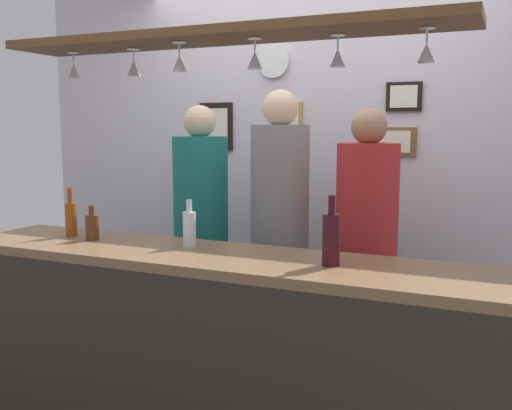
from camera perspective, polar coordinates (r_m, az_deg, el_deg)
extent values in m
cube|color=silver|center=(3.94, 5.93, 3.95)|extent=(4.40, 0.06, 2.60)
cube|color=brown|center=(2.66, -3.96, -5.33)|extent=(2.70, 0.55, 0.04)
cube|color=#2D2823|center=(2.61, -6.59, -17.03)|extent=(2.65, 0.04, 0.93)
cube|color=brown|center=(2.67, -3.64, 16.46)|extent=(2.20, 0.36, 0.04)
cylinder|color=silver|center=(3.20, -17.73, 14.23)|extent=(0.06, 0.06, 0.00)
cylinder|color=silver|center=(3.20, -17.70, 13.74)|extent=(0.01, 0.01, 0.06)
cone|color=silver|center=(3.19, -17.66, 12.58)|extent=(0.07, 0.07, 0.08)
cylinder|color=silver|center=(2.99, -12.10, 14.90)|extent=(0.06, 0.06, 0.00)
cylinder|color=silver|center=(2.99, -12.09, 14.38)|extent=(0.01, 0.01, 0.06)
cone|color=silver|center=(2.98, -12.05, 13.14)|extent=(0.07, 0.07, 0.08)
cylinder|color=silver|center=(2.72, -7.66, 15.72)|extent=(0.06, 0.06, 0.00)
cylinder|color=silver|center=(2.72, -7.65, 15.15)|extent=(0.01, 0.01, 0.06)
cone|color=silver|center=(2.71, -7.62, 13.79)|extent=(0.07, 0.07, 0.08)
cylinder|color=silver|center=(2.58, -0.12, 16.23)|extent=(0.06, 0.06, 0.00)
cylinder|color=silver|center=(2.58, -0.12, 15.62)|extent=(0.01, 0.01, 0.06)
cone|color=silver|center=(2.57, -0.12, 14.19)|extent=(0.07, 0.07, 0.08)
cylinder|color=silver|center=(2.52, 8.16, 16.37)|extent=(0.06, 0.06, 0.00)
cylinder|color=silver|center=(2.51, 8.15, 15.75)|extent=(0.01, 0.01, 0.06)
cone|color=silver|center=(2.50, 8.12, 14.28)|extent=(0.07, 0.07, 0.08)
cylinder|color=silver|center=(2.42, 16.67, 16.49)|extent=(0.06, 0.06, 0.00)
cylinder|color=silver|center=(2.41, 16.64, 15.84)|extent=(0.01, 0.01, 0.06)
cone|color=silver|center=(2.41, 16.58, 14.31)|extent=(0.07, 0.07, 0.08)
cube|color=#2D334C|center=(3.73, -5.37, -10.37)|extent=(0.17, 0.18, 0.80)
cylinder|color=#1E7A75|center=(3.56, -5.53, 1.18)|extent=(0.34, 0.34, 0.70)
sphere|color=beige|center=(3.54, -5.62, 8.26)|extent=(0.20, 0.20, 0.20)
cube|color=#2D334C|center=(3.50, 2.32, -11.21)|extent=(0.17, 0.18, 0.84)
cylinder|color=gray|center=(3.33, 2.40, 1.69)|extent=(0.34, 0.34, 0.73)
sphere|color=beige|center=(3.31, 2.44, 9.61)|extent=(0.21, 0.21, 0.21)
cube|color=#2D334C|center=(3.37, 10.65, -12.61)|extent=(0.17, 0.18, 0.79)
cylinder|color=red|center=(3.19, 10.99, -0.10)|extent=(0.34, 0.34, 0.69)
sphere|color=#9E7556|center=(3.16, 11.19, 7.65)|extent=(0.20, 0.20, 0.20)
cylinder|color=#380F19|center=(2.43, 7.48, -3.45)|extent=(0.08, 0.08, 0.22)
cylinder|color=#380F19|center=(2.41, 7.55, 0.06)|extent=(0.03, 0.03, 0.08)
cylinder|color=brown|center=(3.21, -17.93, -1.38)|extent=(0.06, 0.06, 0.18)
cylinder|color=brown|center=(3.19, -18.02, 0.92)|extent=(0.03, 0.03, 0.08)
cylinder|color=silver|center=(2.81, -6.64, -2.42)|extent=(0.06, 0.06, 0.17)
cylinder|color=silver|center=(2.79, -6.68, -0.10)|extent=(0.03, 0.03, 0.06)
cylinder|color=#512D14|center=(3.08, -15.98, -2.16)|extent=(0.07, 0.07, 0.13)
cylinder|color=#512D14|center=(3.06, -16.04, -0.50)|extent=(0.03, 0.03, 0.05)
cube|color=#B29338|center=(3.95, 3.35, 8.26)|extent=(0.18, 0.02, 0.26)
cube|color=white|center=(3.94, 3.29, 8.26)|extent=(0.14, 0.01, 0.20)
cube|color=black|center=(3.75, 14.50, 10.40)|extent=(0.22, 0.02, 0.18)
cube|color=white|center=(3.74, 14.47, 10.41)|extent=(0.17, 0.01, 0.14)
cube|color=black|center=(4.18, -4.00, 7.79)|extent=(0.26, 0.02, 0.34)
cube|color=white|center=(4.17, -4.08, 7.79)|extent=(0.20, 0.01, 0.26)
cube|color=brown|center=(3.76, 13.41, 6.15)|extent=(0.30, 0.02, 0.18)
cube|color=white|center=(3.75, 13.37, 6.15)|extent=(0.23, 0.01, 0.14)
cylinder|color=white|center=(4.01, 1.76, 14.07)|extent=(0.22, 0.03, 0.22)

